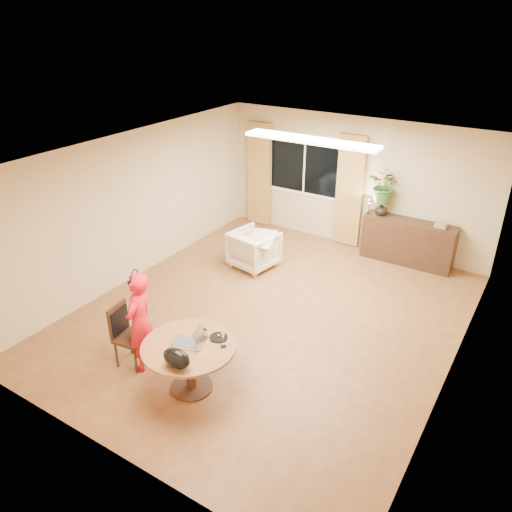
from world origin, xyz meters
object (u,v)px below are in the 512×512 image
Objects in this scene: dining_chair at (131,336)px; child at (140,322)px; sideboard at (408,242)px; dining_table at (189,355)px; armchair at (254,249)px.

child is at bearing 7.92° from dining_chair.
sideboard is at bearing 143.13° from child.
sideboard is (1.25, 4.98, -0.11)m from dining_table.
dining_table is at bearing 74.65° from child.
dining_table is 3.49m from armchair.
sideboard is (2.23, 5.00, -0.02)m from dining_chair.
dining_chair is 5.48m from sideboard.
dining_table is 0.85m from child.
armchair is 0.46× the size of sideboard.
dining_chair reaches higher than armchair.
dining_chair is at bearing -114.03° from sideboard.
child reaches higher than armchair.
child reaches higher than dining_table.
child is 0.84× the size of sideboard.
armchair is at bearing 171.09° from child.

